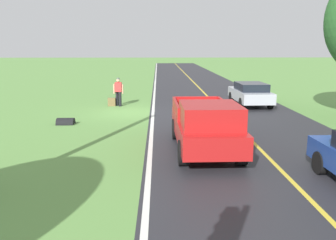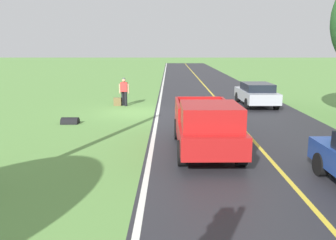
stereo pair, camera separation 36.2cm
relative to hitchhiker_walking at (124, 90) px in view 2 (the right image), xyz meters
name	(u,v)px [view 2 (the right image)]	position (x,y,z in m)	size (l,w,h in m)	color
ground_plane	(137,112)	(-1.00, 2.35, -0.98)	(200.00, 200.00, 0.00)	#609347
road_surface	(228,112)	(-6.07, 2.35, -0.98)	(8.21, 120.00, 0.00)	#28282D
lane_edge_line	(158,112)	(-2.14, 2.35, -0.98)	(0.16, 117.60, 0.00)	silver
lane_centre_line	(228,112)	(-6.07, 2.35, -0.98)	(0.14, 117.60, 0.00)	gold
hitchhiker_walking	(124,90)	(0.00, 0.00, 0.00)	(0.62, 0.52, 1.75)	black
suitcase_carried	(118,102)	(0.42, 0.06, -0.73)	(0.20, 0.46, 0.51)	brown
pickup_truck_passing	(207,125)	(-4.07, 10.14, -0.01)	(2.17, 5.43, 1.82)	#B21919
sedan_near_oncoming	(256,94)	(-8.15, -0.03, -0.23)	(1.99, 4.43, 1.41)	#B2B7C1
drainage_culvert	(70,124)	(1.95, 5.36, -0.98)	(0.60, 0.60, 0.80)	black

